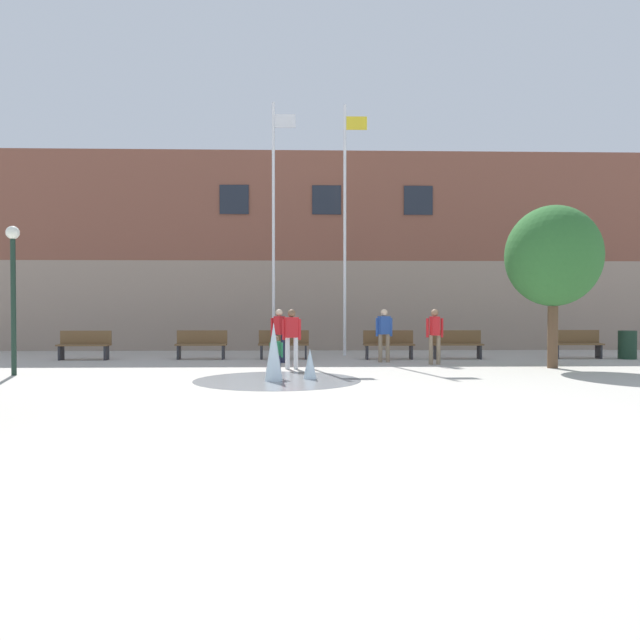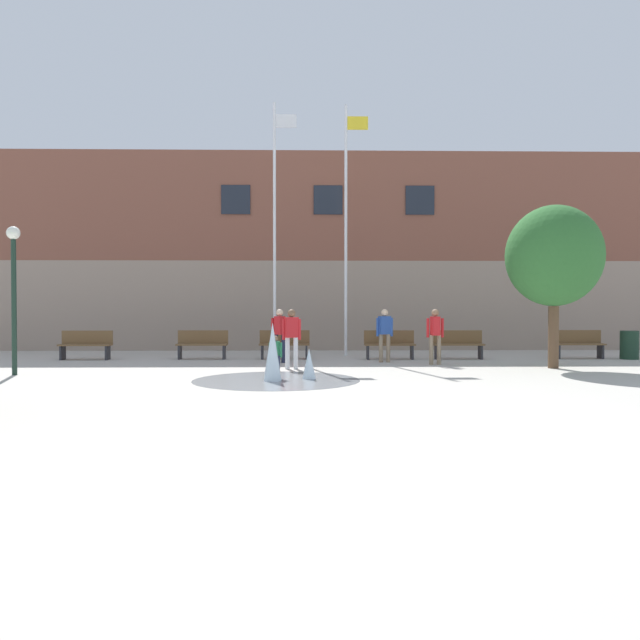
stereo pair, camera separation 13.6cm
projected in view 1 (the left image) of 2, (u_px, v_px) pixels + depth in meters
ground_plane at (366, 420)px, 9.02m from camera, size 100.00×100.00×0.00m
library_building at (324, 257)px, 26.71m from camera, size 36.00×6.05×7.61m
splash_fountain at (281, 362)px, 13.97m from camera, size 3.77×3.77×1.31m
park_bench_far_left at (84, 345)px, 19.49m from camera, size 1.60×0.44×0.91m
park_bench_left_of_flagpoles at (201, 344)px, 19.72m from camera, size 1.60×0.44×0.91m
park_bench_under_left_flagpole at (284, 344)px, 19.82m from camera, size 1.60×0.44×0.91m
park_bench_center at (389, 344)px, 19.75m from camera, size 1.60×0.44×0.91m
park_bench_near_trashcan at (457, 344)px, 19.82m from camera, size 1.60×0.44×0.91m
park_bench_far_right at (576, 343)px, 20.04m from camera, size 1.60×0.44×0.91m
child_running at (276, 353)px, 14.40m from camera, size 0.31×0.24×0.99m
adult_near_bench at (279, 331)px, 18.44m from camera, size 0.50×0.39×1.59m
adult_in_red at (435, 332)px, 17.88m from camera, size 0.50×0.36×1.59m
teen_by_trashcan at (292, 334)px, 16.53m from camera, size 0.50×0.32×1.59m
adult_watching at (384, 331)px, 18.59m from camera, size 0.50×0.32×1.59m
flagpole_left at (274, 222)px, 21.06m from camera, size 0.80×0.10×8.56m
flagpole_right at (346, 223)px, 21.13m from camera, size 0.80×0.10×8.50m
lamp_post_left_lane at (13, 277)px, 14.97m from camera, size 0.32×0.32×3.60m
trash_can at (627, 345)px, 19.81m from camera, size 0.56×0.56×0.90m
street_tree_near_building at (553, 256)px, 16.78m from camera, size 2.55×2.55×4.39m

